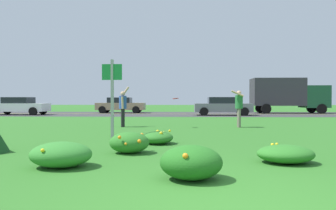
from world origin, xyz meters
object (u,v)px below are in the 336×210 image
object	(u,v)px
person_thrower_blue_shirt	(123,105)
car_tan_center_left	(121,105)
person_catcher_green_shirt	(239,105)
frisbee_red	(176,99)
car_gray_center_right	(222,106)
car_white_leftmost	(19,106)
sign_post_near_path	(112,93)
box_truck_dark_green	(287,94)

from	to	relation	value
person_thrower_blue_shirt	car_tan_center_left	xyz separation A→B (m)	(-3.10, 15.30, -0.24)
person_catcher_green_shirt	frisbee_red	xyz separation A→B (m)	(-2.85, -0.30, 0.30)
person_catcher_green_shirt	car_gray_center_right	xyz separation A→B (m)	(0.65, 11.12, -0.26)
frisbee_red	car_white_leftmost	world-z (taller)	car_white_leftmost
person_catcher_green_shirt	car_white_leftmost	xyz separation A→B (m)	(-15.94, 11.12, -0.26)
car_white_leftmost	car_tan_center_left	world-z (taller)	same
sign_post_near_path	car_gray_center_right	size ratio (longest dim) A/B	0.53
sign_post_near_path	car_gray_center_right	bearing A→B (deg)	72.91
person_catcher_green_shirt	car_white_leftmost	distance (m)	19.44
car_white_leftmost	box_truck_dark_green	world-z (taller)	box_truck_dark_green
frisbee_red	car_tan_center_left	size ratio (longest dim) A/B	0.06
car_tan_center_left	box_truck_dark_green	xyz separation A→B (m)	(15.45, -0.00, 1.06)
person_thrower_blue_shirt	car_tan_center_left	world-z (taller)	person_thrower_blue_shirt
car_gray_center_right	frisbee_red	bearing A→B (deg)	-107.07
person_catcher_green_shirt	car_tan_center_left	world-z (taller)	person_catcher_green_shirt
car_tan_center_left	car_gray_center_right	size ratio (longest dim) A/B	1.00
person_catcher_green_shirt	box_truck_dark_green	bearing A→B (deg)	65.13
sign_post_near_path	car_white_leftmost	size ratio (longest dim) A/B	0.53
person_catcher_green_shirt	box_truck_dark_green	size ratio (longest dim) A/B	0.25
box_truck_dark_green	car_white_leftmost	bearing A→B (deg)	-169.73
sign_post_near_path	frisbee_red	world-z (taller)	sign_post_near_path
car_tan_center_left	car_white_leftmost	bearing A→B (deg)	-151.15
person_catcher_green_shirt	box_truck_dark_green	xyz separation A→B (m)	(7.09, 15.29, 0.81)
person_thrower_blue_shirt	person_catcher_green_shirt	world-z (taller)	person_thrower_blue_shirt
sign_post_near_path	frisbee_red	xyz separation A→B (m)	(1.66, 5.37, -0.14)
car_white_leftmost	car_tan_center_left	xyz separation A→B (m)	(7.58, 4.17, 0.00)
car_tan_center_left	box_truck_dark_green	distance (m)	15.49
frisbee_red	car_white_leftmost	size ratio (longest dim) A/B	0.06
person_thrower_blue_shirt	car_gray_center_right	world-z (taller)	person_thrower_blue_shirt
person_thrower_blue_shirt	car_white_leftmost	size ratio (longest dim) A/B	0.41
person_catcher_green_shirt	frisbee_red	bearing A→B (deg)	-174.04
person_catcher_green_shirt	car_white_leftmost	bearing A→B (deg)	145.11
car_gray_center_right	box_truck_dark_green	xyz separation A→B (m)	(6.43, 4.17, 1.06)
car_gray_center_right	box_truck_dark_green	size ratio (longest dim) A/B	0.67
person_catcher_green_shirt	car_gray_center_right	world-z (taller)	person_catcher_green_shirt
frisbee_red	car_gray_center_right	xyz separation A→B (m)	(3.50, 11.41, -0.56)
sign_post_near_path	car_tan_center_left	distance (m)	21.32
car_tan_center_left	box_truck_dark_green	world-z (taller)	box_truck_dark_green
person_thrower_blue_shirt	car_gray_center_right	bearing A→B (deg)	61.97
car_white_leftmost	sign_post_near_path	bearing A→B (deg)	-55.72
person_thrower_blue_shirt	frisbee_red	distance (m)	2.46
car_tan_center_left	frisbee_red	bearing A→B (deg)	-70.51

